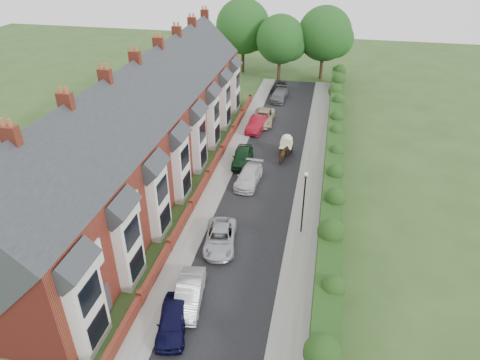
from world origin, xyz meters
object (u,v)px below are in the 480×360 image
at_px(car_white, 249,176).
at_px(horse_cart, 286,144).
at_px(lamppost, 304,195).
at_px(car_grey, 279,95).
at_px(car_black, 279,87).
at_px(car_silver_b, 220,238).
at_px(car_red, 257,124).
at_px(car_green, 243,157).
at_px(car_navy, 172,320).
at_px(horse, 284,156).
at_px(car_beige, 263,117).
at_px(car_silver_a, 189,294).

distance_m(car_white, horse_cart, 6.77).
distance_m(lamppost, car_white, 8.48).
relative_size(car_grey, car_black, 1.19).
bearing_deg(car_silver_b, car_red, 83.68).
xyz_separation_m(car_grey, car_black, (-0.46, 3.25, -0.01)).
bearing_deg(horse_cart, car_green, -143.28).
bearing_deg(car_grey, car_red, -92.92).
height_order(lamppost, horse_cart, lamppost).
bearing_deg(car_red, car_green, -83.50).
bearing_deg(car_navy, horse, 68.26).
relative_size(car_navy, car_silver_b, 0.86).
relative_size(car_navy, car_beige, 0.78).
distance_m(car_navy, horse_cart, 23.09).
distance_m(car_white, car_beige, 13.61).
xyz_separation_m(car_green, horse, (3.81, 0.98, -0.02)).
relative_size(car_silver_a, horse_cart, 1.56).
bearing_deg(horse, car_silver_b, 82.98).
distance_m(car_silver_b, car_beige, 22.41).
xyz_separation_m(horse, horse_cart, (0.00, 1.86, 0.38)).
distance_m(car_green, car_black, 21.37).
relative_size(car_silver_a, car_red, 0.94).
xyz_separation_m(car_black, horse_cart, (3.12, -18.52, 0.45)).
bearing_deg(car_red, car_silver_b, -80.93).
height_order(car_silver_b, car_black, car_black).
height_order(lamppost, car_navy, lamppost).
bearing_deg(car_beige, car_white, -87.47).
height_order(car_silver_a, car_green, car_green).
distance_m(car_navy, car_white, 16.57).
xyz_separation_m(car_navy, car_green, (-0.12, 19.95, 0.08)).
bearing_deg(lamppost, car_silver_a, -126.11).
relative_size(car_white, horse_cart, 1.70).
xyz_separation_m(car_beige, car_grey, (0.81, 7.95, -0.03)).
distance_m(car_grey, car_black, 3.28).
bearing_deg(car_silver_a, car_beige, 82.08).
distance_m(car_silver_b, car_grey, 30.36).
height_order(lamppost, car_green, lamppost).
distance_m(lamppost, car_black, 31.63).
bearing_deg(car_green, lamppost, -60.77).
xyz_separation_m(car_silver_b, car_beige, (-0.57, 22.40, 0.06)).
bearing_deg(car_beige, horse, -70.67).
height_order(car_navy, car_white, car_navy).
xyz_separation_m(lamppost, horse_cart, (-2.59, 12.48, -2.18)).
xyz_separation_m(car_navy, horse_cart, (3.69, 22.79, 0.44)).
relative_size(car_white, car_green, 1.04).
relative_size(lamppost, car_grey, 1.11).
xyz_separation_m(car_silver_b, car_black, (-0.22, 33.60, 0.03)).
relative_size(car_silver_b, car_white, 1.00).
relative_size(car_navy, car_green, 0.90).
xyz_separation_m(lamppost, car_black, (-5.71, 31.00, -2.63)).
bearing_deg(car_black, car_navy, -82.59).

